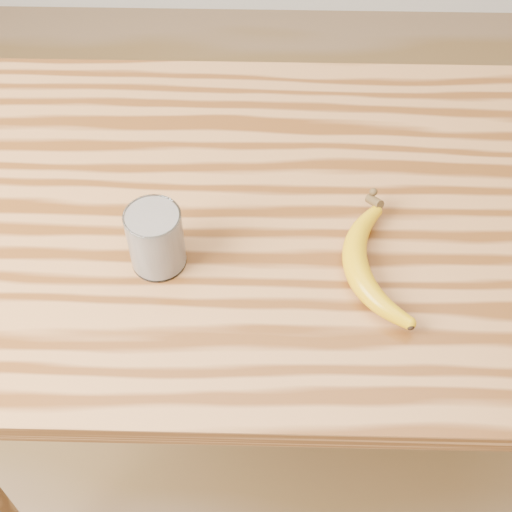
{
  "coord_description": "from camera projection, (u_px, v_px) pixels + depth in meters",
  "views": [
    {
      "loc": [
        -0.02,
        -0.8,
        1.78
      ],
      "look_at": [
        -0.04,
        -0.12,
        0.93
      ],
      "focal_mm": 50.0,
      "sensor_mm": 36.0,
      "label": 1
    }
  ],
  "objects": [
    {
      "name": "smoothie_glass",
      "position": [
        156.0,
        239.0,
        1.08
      ],
      "size": [
        0.09,
        0.09,
        0.11
      ],
      "color": "white",
      "rests_on": "table"
    },
    {
      "name": "banana",
      "position": [
        355.0,
        267.0,
        1.09
      ],
      "size": [
        0.16,
        0.34,
        0.04
      ],
      "primitive_type": null,
      "rotation": [
        0.0,
        0.0,
        0.14
      ],
      "color": "#CB9407",
      "rests_on": "table"
    },
    {
      "name": "table",
      "position": [
        280.0,
        257.0,
        1.29
      ],
      "size": [
        1.2,
        0.8,
        0.9
      ],
      "color": "#A16737",
      "rests_on": "ground"
    }
  ]
}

